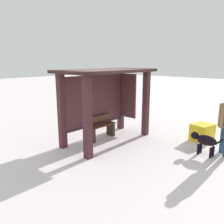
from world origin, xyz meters
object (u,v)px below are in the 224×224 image
Objects in this scene: bus_shelter at (105,91)px; grit_bin at (202,132)px; dog at (204,140)px; bench_left_inside at (101,128)px.

bus_shelter is 4.64× the size of grit_bin.
dog is at bearing -72.85° from bus_shelter.
dog is (1.03, -3.16, 0.07)m from bench_left_inside.
grit_bin is (1.18, 0.51, -0.15)m from dog.
dog is (0.93, -3.02, -1.24)m from bus_shelter.
bench_left_inside is 1.64× the size of grit_bin.
grit_bin is at bearing -50.01° from bus_shelter.
grit_bin is at bearing -50.30° from bench_left_inside.
bench_left_inside is at bearing 123.89° from bus_shelter.
bench_left_inside reaches higher than grit_bin.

